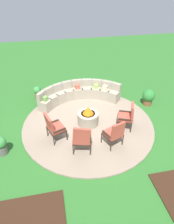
{
  "coord_description": "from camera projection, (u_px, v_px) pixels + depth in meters",
  "views": [
    {
      "loc": [
        -1.2,
        -5.75,
        4.83
      ],
      "look_at": [
        0.0,
        0.2,
        0.45
      ],
      "focal_mm": 31.3,
      "sensor_mm": 36.0,
      "label": 1
    }
  ],
  "objects": [
    {
      "name": "curved_stone_bench",
      "position": [
        79.0,
        94.0,
        8.71
      ],
      "size": [
        3.65,
        1.31,
        0.82
      ],
      "color": "#9E937F",
      "rests_on": "patio_circle"
    },
    {
      "name": "patio_circle",
      "position": [
        88.0,
        124.0,
        7.57
      ],
      "size": [
        4.99,
        4.99,
        0.06
      ],
      "primitive_type": "cylinder",
      "color": "gray",
      "rests_on": "ground_plane"
    },
    {
      "name": "lounge_chair_front_left",
      "position": [
        54.0,
        126.0,
        6.52
      ],
      "size": [
        0.72,
        0.74,
        1.08
      ],
      "rotation": [
        0.0,
        0.0,
        5.08
      ],
      "color": "#2D2319",
      "rests_on": "patio_circle"
    },
    {
      "name": "potted_plant_1",
      "position": [
        149.0,
        96.0,
        8.49
      ],
      "size": [
        0.55,
        0.55,
        0.74
      ],
      "color": "brown",
      "rests_on": "ground_plane"
    },
    {
      "name": "fire_pit",
      "position": [
        88.0,
        117.0,
        7.39
      ],
      "size": [
        0.8,
        0.8,
        0.75
      ],
      "color": "#9E937F",
      "rests_on": "patio_circle"
    },
    {
      "name": "lounge_chair_back_right",
      "position": [
        128.0,
        116.0,
        7.05
      ],
      "size": [
        0.73,
        0.73,
        1.03
      ],
      "rotation": [
        0.0,
        0.0,
        7.47
      ],
      "color": "#2D2319",
      "rests_on": "patio_circle"
    },
    {
      "name": "potted_plant_0",
      "position": [
        1.0,
        145.0,
        6.18
      ],
      "size": [
        0.4,
        0.4,
        0.68
      ],
      "color": "#605B56",
      "rests_on": "ground_plane"
    },
    {
      "name": "lounge_chair_front_right",
      "position": [
        82.0,
        138.0,
        6.07
      ],
      "size": [
        0.68,
        0.65,
        1.09
      ],
      "rotation": [
        0.0,
        0.0,
        6.06
      ],
      "color": "#2D2319",
      "rests_on": "patio_circle"
    },
    {
      "name": "potted_plant_2",
      "position": [
        38.0,
        92.0,
        8.89
      ],
      "size": [
        0.34,
        0.34,
        0.65
      ],
      "color": "brown",
      "rests_on": "ground_plane"
    },
    {
      "name": "lounge_chair_back_left",
      "position": [
        114.0,
        133.0,
        6.3
      ],
      "size": [
        0.72,
        0.71,
        1.01
      ],
      "rotation": [
        0.0,
        0.0,
        6.7
      ],
      "color": "#2D2319",
      "rests_on": "patio_circle"
    },
    {
      "name": "ground_plane",
      "position": [
        88.0,
        124.0,
        7.59
      ],
      "size": [
        24.0,
        24.0,
        0.0
      ],
      "primitive_type": "plane",
      "color": "#2D6B28"
    }
  ]
}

